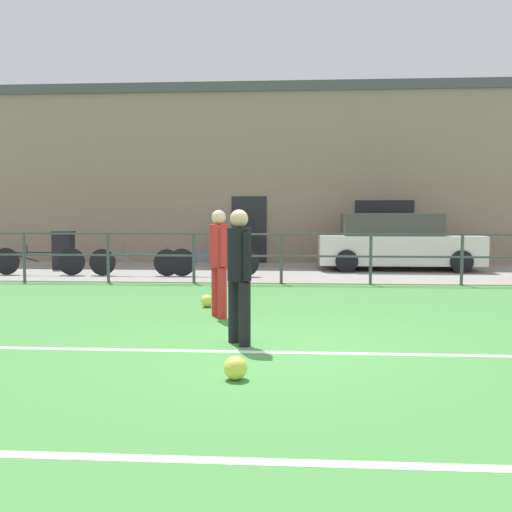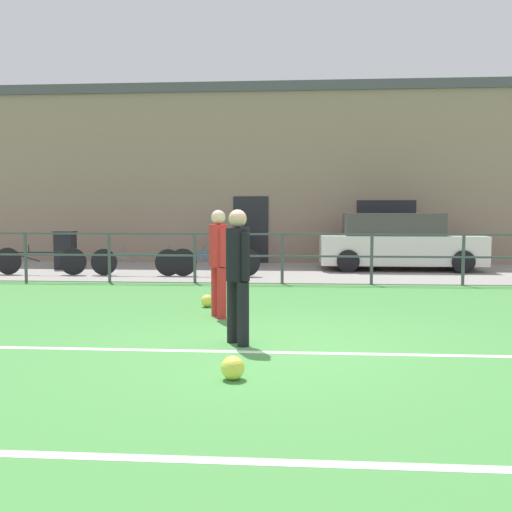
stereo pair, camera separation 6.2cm
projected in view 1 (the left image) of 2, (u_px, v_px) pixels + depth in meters
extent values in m
cube|color=#478C42|center=(270.00, 348.00, 6.97)|extent=(60.00, 44.00, 0.04)
cube|color=white|center=(269.00, 352.00, 6.69)|extent=(36.00, 0.11, 0.00)
cube|color=white|center=(249.00, 461.00, 3.78)|extent=(36.00, 0.11, 0.00)
cube|color=gray|center=(283.00, 272.00, 15.42)|extent=(48.00, 5.00, 0.02)
cylinder|color=#474C51|center=(24.00, 257.00, 13.29)|extent=(0.07, 0.07, 1.15)
cylinder|color=#474C51|center=(108.00, 258.00, 13.15)|extent=(0.07, 0.07, 1.15)
cylinder|color=#474C51|center=(194.00, 258.00, 13.02)|extent=(0.07, 0.07, 1.15)
cylinder|color=#474C51|center=(281.00, 259.00, 12.89)|extent=(0.07, 0.07, 1.15)
cylinder|color=#474C51|center=(371.00, 259.00, 12.75)|extent=(0.07, 0.07, 1.15)
cylinder|color=#474C51|center=(462.00, 260.00, 12.62)|extent=(0.07, 0.07, 1.15)
cube|color=#474C51|center=(281.00, 234.00, 12.84)|extent=(36.00, 0.04, 0.04)
cube|color=#474C51|center=(281.00, 256.00, 12.88)|extent=(36.00, 0.04, 0.04)
cube|color=gray|center=(286.00, 180.00, 18.89)|extent=(28.00, 2.40, 5.32)
cube|color=#232328|center=(249.00, 230.00, 17.88)|extent=(1.10, 0.04, 2.10)
cube|color=#232328|center=(384.00, 218.00, 17.57)|extent=(1.80, 0.04, 1.10)
cube|color=#4C4C51|center=(286.00, 94.00, 18.66)|extent=(28.00, 2.56, 0.30)
cylinder|color=black|center=(234.00, 311.00, 7.17)|extent=(0.14, 0.14, 0.79)
cylinder|color=black|center=(245.00, 314.00, 6.96)|extent=(0.14, 0.14, 0.79)
cylinder|color=black|center=(239.00, 254.00, 7.01)|extent=(0.29, 0.29, 0.66)
sphere|color=tan|center=(239.00, 219.00, 6.97)|extent=(0.22, 0.22, 0.22)
cylinder|color=black|center=(232.00, 255.00, 7.16)|extent=(0.10, 0.10, 0.59)
cylinder|color=black|center=(247.00, 257.00, 6.86)|extent=(0.10, 0.10, 0.59)
cylinder|color=red|center=(222.00, 293.00, 8.76)|extent=(0.14, 0.14, 0.79)
cylinder|color=red|center=(216.00, 291.00, 8.98)|extent=(0.14, 0.14, 0.79)
cylinder|color=red|center=(219.00, 246.00, 8.81)|extent=(0.29, 0.29, 0.65)
sphere|color=beige|center=(219.00, 217.00, 8.78)|extent=(0.22, 0.22, 0.22)
cylinder|color=red|center=(223.00, 247.00, 8.65)|extent=(0.10, 0.10, 0.59)
cylinder|color=red|center=(215.00, 246.00, 8.97)|extent=(0.10, 0.10, 0.59)
sphere|color=#E5E04C|center=(207.00, 301.00, 9.82)|extent=(0.22, 0.22, 0.22)
sphere|color=#E5E04C|center=(236.00, 368.00, 5.60)|extent=(0.24, 0.24, 0.24)
cube|color=silver|center=(398.00, 249.00, 15.85)|extent=(4.39, 1.66, 0.79)
cube|color=#43413E|center=(391.00, 224.00, 15.81)|extent=(2.64, 1.39, 0.61)
cylinder|color=black|center=(347.00, 261.00, 15.18)|extent=(0.60, 0.18, 0.60)
cylinder|color=black|center=(461.00, 262.00, 14.98)|extent=(0.60, 0.18, 0.60)
cylinder|color=black|center=(342.00, 256.00, 16.76)|extent=(0.60, 0.18, 0.60)
cylinder|color=black|center=(445.00, 257.00, 16.56)|extent=(0.60, 0.18, 0.60)
cylinder|color=black|center=(6.00, 261.00, 14.57)|extent=(0.69, 0.04, 0.69)
cylinder|color=black|center=(72.00, 262.00, 14.46)|extent=(0.69, 0.04, 0.69)
cube|color=black|center=(38.00, 253.00, 14.49)|extent=(1.33, 0.04, 0.04)
cube|color=black|center=(22.00, 257.00, 14.53)|extent=(0.84, 0.03, 0.25)
cylinder|color=black|center=(27.00, 249.00, 14.51)|extent=(0.03, 0.03, 0.20)
cylinder|color=black|center=(71.00, 250.00, 14.43)|extent=(0.03, 0.03, 0.28)
cylinder|color=black|center=(102.00, 262.00, 14.40)|extent=(0.68, 0.04, 0.68)
cylinder|color=black|center=(167.00, 263.00, 14.29)|extent=(0.68, 0.04, 0.68)
cube|color=#4C5156|center=(135.00, 254.00, 14.33)|extent=(1.29, 0.04, 0.04)
cube|color=#4C5156|center=(118.00, 258.00, 14.36)|extent=(0.81, 0.03, 0.24)
cylinder|color=#4C5156|center=(123.00, 250.00, 14.34)|extent=(0.03, 0.03, 0.20)
cylinder|color=#4C5156|center=(167.00, 251.00, 14.27)|extent=(0.03, 0.03, 0.28)
cylinder|color=black|center=(182.00, 262.00, 14.27)|extent=(0.69, 0.04, 0.69)
cylinder|color=black|center=(245.00, 263.00, 14.16)|extent=(0.69, 0.04, 0.69)
cube|color=#234C99|center=(213.00, 254.00, 14.19)|extent=(1.24, 0.04, 0.04)
cube|color=#234C99|center=(198.00, 258.00, 14.23)|extent=(0.77, 0.03, 0.25)
cylinder|color=#234C99|center=(202.00, 249.00, 14.20)|extent=(0.03, 0.03, 0.20)
cylinder|color=#234C99|center=(245.00, 251.00, 14.14)|extent=(0.03, 0.03, 0.28)
cube|color=#33383D|center=(236.00, 249.00, 16.99)|extent=(0.60, 0.51, 1.01)
cube|color=#282C30|center=(236.00, 231.00, 16.94)|extent=(0.64, 0.54, 0.08)
cube|color=black|center=(64.00, 252.00, 15.95)|extent=(0.50, 0.42, 0.98)
cube|color=black|center=(63.00, 233.00, 15.91)|extent=(0.53, 0.45, 0.08)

